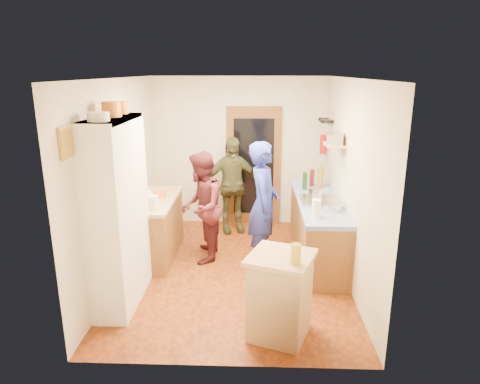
# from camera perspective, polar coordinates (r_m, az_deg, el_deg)

# --- Properties ---
(floor) EXTENTS (3.00, 4.00, 0.02)m
(floor) POSITION_cam_1_polar(r_m,az_deg,el_deg) (6.07, -0.77, -10.51)
(floor) COLOR #8C3A10
(floor) RESTS_ON ground
(ceiling) EXTENTS (3.00, 4.00, 0.02)m
(ceiling) POSITION_cam_1_polar(r_m,az_deg,el_deg) (5.43, -0.88, 15.05)
(ceiling) COLOR silver
(ceiling) RESTS_ON ground
(wall_back) EXTENTS (3.00, 0.02, 2.60)m
(wall_back) POSITION_cam_1_polar(r_m,az_deg,el_deg) (7.57, -0.05, 5.35)
(wall_back) COLOR beige
(wall_back) RESTS_ON ground
(wall_front) EXTENTS (3.00, 0.02, 2.60)m
(wall_front) POSITION_cam_1_polar(r_m,az_deg,el_deg) (3.70, -2.39, -6.22)
(wall_front) COLOR beige
(wall_front) RESTS_ON ground
(wall_left) EXTENTS (0.02, 4.00, 2.60)m
(wall_left) POSITION_cam_1_polar(r_m,az_deg,el_deg) (5.88, -15.68, 1.63)
(wall_left) COLOR beige
(wall_left) RESTS_ON ground
(wall_right) EXTENTS (0.02, 4.00, 2.60)m
(wall_right) POSITION_cam_1_polar(r_m,az_deg,el_deg) (5.74, 14.42, 1.37)
(wall_right) COLOR beige
(wall_right) RESTS_ON ground
(door_frame) EXTENTS (0.95, 0.06, 2.10)m
(door_frame) POSITION_cam_1_polar(r_m,az_deg,el_deg) (7.58, 1.83, 3.42)
(door_frame) COLOR brown
(door_frame) RESTS_ON ground
(door_glass) EXTENTS (0.70, 0.02, 1.70)m
(door_glass) POSITION_cam_1_polar(r_m,az_deg,el_deg) (7.54, 1.83, 3.36)
(door_glass) COLOR black
(door_glass) RESTS_ON door_frame
(hutch_body) EXTENTS (0.40, 1.20, 2.20)m
(hutch_body) POSITION_cam_1_polar(r_m,az_deg,el_deg) (5.14, -15.91, -2.76)
(hutch_body) COLOR white
(hutch_body) RESTS_ON ground
(hutch_top_shelf) EXTENTS (0.40, 1.14, 0.04)m
(hutch_top_shelf) POSITION_cam_1_polar(r_m,az_deg,el_deg) (4.92, -16.88, 9.26)
(hutch_top_shelf) COLOR white
(hutch_top_shelf) RESTS_ON hutch_body
(plate_stack) EXTENTS (0.22, 0.22, 0.09)m
(plate_stack) POSITION_cam_1_polar(r_m,az_deg,el_deg) (4.57, -18.37, 9.52)
(plate_stack) COLOR white
(plate_stack) RESTS_ON hutch_top_shelf
(orange_pot_a) EXTENTS (0.21, 0.21, 0.17)m
(orange_pot_a) POSITION_cam_1_polar(r_m,az_deg,el_deg) (4.96, -16.76, 10.53)
(orange_pot_a) COLOR orange
(orange_pot_a) RESTS_ON hutch_top_shelf
(orange_pot_b) EXTENTS (0.16, 0.16, 0.14)m
(orange_pot_b) POSITION_cam_1_polar(r_m,az_deg,el_deg) (5.29, -15.55, 10.79)
(orange_pot_b) COLOR orange
(orange_pot_b) RESTS_ON hutch_top_shelf
(left_counter_base) EXTENTS (0.60, 1.40, 0.85)m
(left_counter_base) POSITION_cam_1_polar(r_m,az_deg,el_deg) (6.47, -11.30, -4.90)
(left_counter_base) COLOR brown
(left_counter_base) RESTS_ON ground
(left_counter_top) EXTENTS (0.64, 1.44, 0.05)m
(left_counter_top) POSITION_cam_1_polar(r_m,az_deg,el_deg) (6.33, -11.52, -1.09)
(left_counter_top) COLOR tan
(left_counter_top) RESTS_ON left_counter_base
(toaster) EXTENTS (0.25, 0.17, 0.18)m
(toaster) POSITION_cam_1_polar(r_m,az_deg,el_deg) (5.85, -12.15, -1.36)
(toaster) COLOR white
(toaster) RESTS_ON left_counter_top
(kettle) EXTENTS (0.15, 0.15, 0.16)m
(kettle) POSITION_cam_1_polar(r_m,az_deg,el_deg) (6.16, -12.36, -0.58)
(kettle) COLOR white
(kettle) RESTS_ON left_counter_top
(orange_bowl) EXTENTS (0.21, 0.21, 0.08)m
(orange_bowl) POSITION_cam_1_polar(r_m,az_deg,el_deg) (6.38, -10.66, -0.29)
(orange_bowl) COLOR orange
(orange_bowl) RESTS_ON left_counter_top
(chopping_board) EXTENTS (0.34, 0.27, 0.02)m
(chopping_board) POSITION_cam_1_polar(r_m,az_deg,el_deg) (6.77, -10.43, 0.41)
(chopping_board) COLOR tan
(chopping_board) RESTS_ON left_counter_top
(right_counter_base) EXTENTS (0.60, 2.20, 0.84)m
(right_counter_base) POSITION_cam_1_polar(r_m,az_deg,el_deg) (6.42, 10.25, -5.08)
(right_counter_base) COLOR brown
(right_counter_base) RESTS_ON ground
(right_counter_top) EXTENTS (0.62, 2.22, 0.06)m
(right_counter_top) POSITION_cam_1_polar(r_m,az_deg,el_deg) (6.27, 10.45, -1.24)
(right_counter_top) COLOR #1436B6
(right_counter_top) RESTS_ON right_counter_base
(hob) EXTENTS (0.55, 0.58, 0.04)m
(hob) POSITION_cam_1_polar(r_m,az_deg,el_deg) (6.12, 10.67, -1.20)
(hob) COLOR silver
(hob) RESTS_ON right_counter_top
(pot_on_hob) EXTENTS (0.20, 0.20, 0.13)m
(pot_on_hob) POSITION_cam_1_polar(r_m,az_deg,el_deg) (6.24, 10.04, -0.02)
(pot_on_hob) COLOR silver
(pot_on_hob) RESTS_ON hob
(bottle_a) EXTENTS (0.08, 0.08, 0.27)m
(bottle_a) POSITION_cam_1_polar(r_m,az_deg,el_deg) (6.71, 8.63, 1.47)
(bottle_a) COLOR #143F14
(bottle_a) RESTS_ON right_counter_top
(bottle_b) EXTENTS (0.08, 0.08, 0.29)m
(bottle_b) POSITION_cam_1_polar(r_m,az_deg,el_deg) (6.87, 9.57, 1.84)
(bottle_b) COLOR #591419
(bottle_b) RESTS_ON right_counter_top
(bottle_c) EXTENTS (0.11, 0.11, 0.34)m
(bottle_c) POSITION_cam_1_polar(r_m,az_deg,el_deg) (6.87, 10.67, 2.02)
(bottle_c) COLOR olive
(bottle_c) RESTS_ON right_counter_top
(paper_towel) EXTENTS (0.13, 0.13, 0.24)m
(paper_towel) POSITION_cam_1_polar(r_m,az_deg,el_deg) (5.46, 10.12, -2.19)
(paper_towel) COLOR white
(paper_towel) RESTS_ON right_counter_top
(mixing_bowl) EXTENTS (0.31, 0.31, 0.09)m
(mixing_bowl) POSITION_cam_1_polar(r_m,az_deg,el_deg) (5.79, 12.16, -2.00)
(mixing_bowl) COLOR silver
(mixing_bowl) RESTS_ON right_counter_top
(island_base) EXTENTS (0.71, 0.71, 0.86)m
(island_base) POSITION_cam_1_polar(r_m,az_deg,el_deg) (4.56, 5.34, -13.89)
(island_base) COLOR tan
(island_base) RESTS_ON ground
(island_top) EXTENTS (0.80, 0.80, 0.05)m
(island_top) POSITION_cam_1_polar(r_m,az_deg,el_deg) (4.36, 5.50, -8.69)
(island_top) COLOR tan
(island_top) RESTS_ON island_base
(cutting_board) EXTENTS (0.43, 0.39, 0.02)m
(cutting_board) POSITION_cam_1_polar(r_m,az_deg,el_deg) (4.41, 5.07, -8.22)
(cutting_board) COLOR white
(cutting_board) RESTS_ON island_top
(oil_jar) EXTENTS (0.13, 0.13, 0.20)m
(oil_jar) POSITION_cam_1_polar(r_m,az_deg,el_deg) (4.16, 7.44, -8.14)
(oil_jar) COLOR #AD9E2D
(oil_jar) RESTS_ON island_top
(pan_rail) EXTENTS (0.02, 0.65, 0.02)m
(pan_rail) POSITION_cam_1_polar(r_m,az_deg,el_deg) (7.08, 11.89, 10.40)
(pan_rail) COLOR silver
(pan_rail) RESTS_ON wall_right
(pan_hang_a) EXTENTS (0.18, 0.18, 0.05)m
(pan_hang_a) POSITION_cam_1_polar(r_m,az_deg,el_deg) (6.91, 11.57, 9.21)
(pan_hang_a) COLOR black
(pan_hang_a) RESTS_ON pan_rail
(pan_hang_b) EXTENTS (0.16, 0.16, 0.05)m
(pan_hang_b) POSITION_cam_1_polar(r_m,az_deg,el_deg) (7.11, 11.30, 9.24)
(pan_hang_b) COLOR black
(pan_hang_b) RESTS_ON pan_rail
(pan_hang_c) EXTENTS (0.17, 0.17, 0.05)m
(pan_hang_c) POSITION_cam_1_polar(r_m,az_deg,el_deg) (7.31, 11.06, 9.50)
(pan_hang_c) COLOR black
(pan_hang_c) RESTS_ON pan_rail
(wall_shelf) EXTENTS (0.26, 0.42, 0.03)m
(wall_shelf) POSITION_cam_1_polar(r_m,az_deg,el_deg) (6.06, 12.51, 6.13)
(wall_shelf) COLOR tan
(wall_shelf) RESTS_ON wall_right
(radio) EXTENTS (0.27, 0.34, 0.15)m
(radio) POSITION_cam_1_polar(r_m,az_deg,el_deg) (6.05, 12.56, 6.97)
(radio) COLOR silver
(radio) RESTS_ON wall_shelf
(ext_bracket) EXTENTS (0.06, 0.10, 0.04)m
(ext_bracket) POSITION_cam_1_polar(r_m,az_deg,el_deg) (7.33, 11.47, 5.87)
(ext_bracket) COLOR black
(ext_bracket) RESTS_ON wall_right
(fire_extinguisher) EXTENTS (0.11, 0.11, 0.32)m
(fire_extinguisher) POSITION_cam_1_polar(r_m,az_deg,el_deg) (7.31, 11.03, 6.27)
(fire_extinguisher) COLOR red
(fire_extinguisher) RESTS_ON wall_right
(picture_frame) EXTENTS (0.03, 0.25, 0.30)m
(picture_frame) POSITION_cam_1_polar(r_m,az_deg,el_deg) (4.31, -22.18, 6.15)
(picture_frame) COLOR gold
(picture_frame) RESTS_ON wall_left
(person_hob) EXTENTS (0.46, 0.67, 1.78)m
(person_hob) POSITION_cam_1_polar(r_m,az_deg,el_deg) (5.94, 3.46, -1.77)
(person_hob) COLOR #232F99
(person_hob) RESTS_ON ground
(person_left) EXTENTS (0.61, 0.78, 1.61)m
(person_left) POSITION_cam_1_polar(r_m,az_deg,el_deg) (6.18, -4.86, -1.93)
(person_left) COLOR #4E1B22
(person_left) RESTS_ON ground
(person_back) EXTENTS (1.04, 0.67, 1.64)m
(person_back) POSITION_cam_1_polar(r_m,az_deg,el_deg) (7.22, -1.05, 0.92)
(person_back) COLOR #3C3C22
(person_back) RESTS_ON ground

